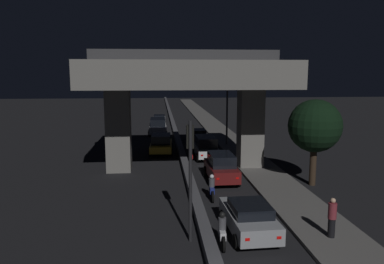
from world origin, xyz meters
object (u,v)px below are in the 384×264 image
car_taxi_yellow_lead_oncoming (161,143)px  pedestrian_on_sidewalk (332,218)px  car_black_fourth (198,135)px  car_silver_lead (249,217)px  motorcycle_white_filtering_near (222,231)px  street_lamp (225,100)px  motorcycle_red_filtering_far (191,155)px  car_white_third (206,147)px  motorcycle_blue_filtering_mid (212,188)px  car_white_second_oncoming (158,126)px  car_silver_third_oncoming (159,120)px  traffic_light_left_of_median (190,160)px  car_dark_red_second (221,167)px

car_taxi_yellow_lead_oncoming → pedestrian_on_sidewalk: bearing=23.2°
car_black_fourth → car_taxi_yellow_lead_oncoming: size_ratio=0.92×
car_silver_lead → motorcycle_white_filtering_near: (-1.34, -1.00, -0.15)m
street_lamp → motorcycle_red_filtering_far: (-3.80, -6.59, -3.88)m
car_white_third → motorcycle_blue_filtering_mid: size_ratio=2.08×
car_silver_lead → motorcycle_white_filtering_near: car_silver_lead is taller
car_white_third → motorcycle_blue_filtering_mid: (-0.94, -10.16, -0.38)m
car_white_second_oncoming → car_silver_third_oncoming: 8.42m
traffic_light_left_of_median → motorcycle_red_filtering_far: size_ratio=2.57×
car_silver_third_oncoming → motorcycle_white_filtering_near: bearing=4.5°
car_black_fourth → car_white_second_oncoming: 6.75m
motorcycle_white_filtering_near → motorcycle_blue_filtering_mid: bearing=-0.5°
motorcycle_white_filtering_near → motorcycle_red_filtering_far: size_ratio=0.92×
traffic_light_left_of_median → motorcycle_white_filtering_near: (1.25, -0.59, -2.85)m
car_dark_red_second → car_black_fourth: 14.14m
motorcycle_blue_filtering_mid → car_white_second_oncoming: bearing=10.5°
street_lamp → motorcycle_red_filtering_far: street_lamp is taller
street_lamp → motorcycle_red_filtering_far: 8.54m
car_silver_lead → car_silver_third_oncoming: 36.32m
car_black_fourth → motorcycle_blue_filtering_mid: (-1.05, -17.59, -0.11)m
street_lamp → motorcycle_white_filtering_near: (-3.80, -21.23, -3.86)m
car_white_second_oncoming → car_silver_third_oncoming: (0.19, 8.42, -0.29)m
car_white_third → pedestrian_on_sidewalk: (3.28, -15.87, 0.04)m
car_white_third → car_silver_third_oncoming: size_ratio=0.85×
car_black_fourth → car_taxi_yellow_lead_oncoming: 6.23m
street_lamp → car_silver_third_oncoming: bearing=111.4°
car_silver_third_oncoming → car_black_fourth: bearing=16.5°
motorcycle_blue_filtering_mid → pedestrian_on_sidewalk: (4.22, -5.71, 0.41)m
car_taxi_yellow_lead_oncoming → car_silver_third_oncoming: car_taxi_yellow_lead_oncoming is taller
traffic_light_left_of_median → car_black_fourth: bearing=83.3°
car_black_fourth → car_silver_lead: bearing=178.5°
car_dark_red_second → car_silver_lead: bearing=177.7°
car_dark_red_second → motorcycle_blue_filtering_mid: (-1.11, -3.44, -0.34)m
street_lamp → motorcycle_blue_filtering_mid: (-3.41, -15.50, -3.86)m
traffic_light_left_of_median → car_silver_lead: 3.77m
motorcycle_white_filtering_near → pedestrian_on_sidewalk: (4.61, 0.02, 0.41)m
car_dark_red_second → traffic_light_left_of_median: bearing=161.0°
car_silver_third_oncoming → car_dark_red_second: bearing=8.8°
car_white_second_oncoming → motorcycle_white_filtering_near: car_white_second_oncoming is taller
car_silver_lead → car_white_second_oncoming: car_white_second_oncoming is taller
car_taxi_yellow_lead_oncoming → motorcycle_white_filtering_near: (2.32, -18.36, -0.26)m
motorcycle_red_filtering_far → motorcycle_blue_filtering_mid: bearing=-175.1°
car_white_third → car_black_fourth: size_ratio=1.01×
street_lamp → car_silver_lead: bearing=-96.9°
car_white_second_oncoming → pedestrian_on_sidewalk: bearing=14.0°
car_dark_red_second → motorcycle_white_filtering_near: 9.30m
traffic_light_left_of_median → car_white_second_oncoming: bearing=92.8°
traffic_light_left_of_median → motorcycle_red_filtering_far: bearing=84.9°
car_dark_red_second → street_lamp: bearing=-12.1°
car_white_third → motorcycle_red_filtering_far: 1.87m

